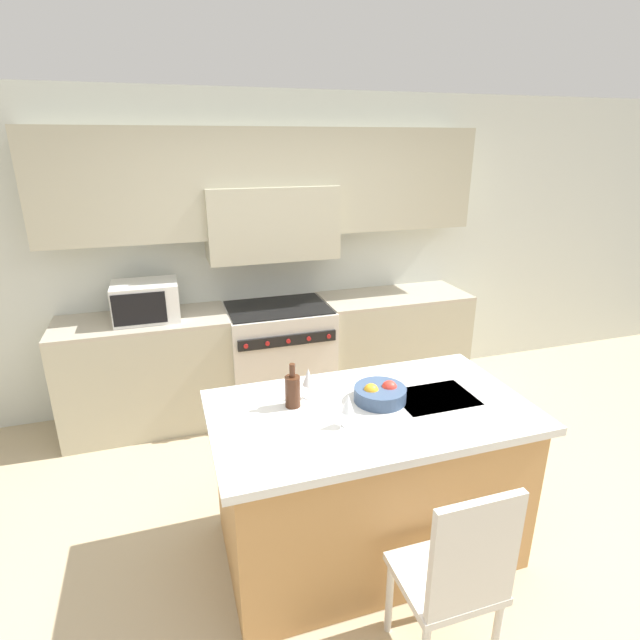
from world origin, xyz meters
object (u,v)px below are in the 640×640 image
object	(u,v)px
island_chair	(457,574)
wine_glass_near	(348,405)
microwave	(146,301)
range_stove	(279,357)
fruit_bowl	(380,393)
wine_glass_far	(308,378)
wine_bottle	(293,390)

from	to	relation	value
island_chair	wine_glass_near	bearing A→B (deg)	110.18
microwave	wine_glass_near	world-z (taller)	microwave
range_stove	fruit_bowl	size ratio (longest dim) A/B	3.28
range_stove	island_chair	bearing A→B (deg)	-86.53
island_chair	wine_glass_far	distance (m)	1.19
wine_bottle	fruit_bowl	bearing A→B (deg)	-10.74
microwave	wine_glass_far	world-z (taller)	microwave
wine_glass_far	wine_bottle	bearing A→B (deg)	-148.02
wine_bottle	fruit_bowl	xyz separation A→B (m)	(0.48, -0.09, -0.05)
wine_bottle	wine_glass_near	distance (m)	0.35
wine_bottle	wine_glass_far	world-z (taller)	wine_bottle
island_chair	wine_glass_near	xyz separation A→B (m)	(-0.25, 0.68, 0.50)
island_chair	wine_bottle	bearing A→B (deg)	115.78
island_chair	fruit_bowl	distance (m)	0.96
microwave	wine_bottle	xyz separation A→B (m)	(0.76, -1.68, -0.07)
wine_glass_near	wine_glass_far	world-z (taller)	same
wine_glass_near	wine_glass_far	distance (m)	0.36
wine_glass_near	wine_glass_far	xyz separation A→B (m)	(-0.11, 0.35, 0.00)
wine_glass_far	fruit_bowl	world-z (taller)	wine_glass_far
wine_glass_near	range_stove	bearing A→B (deg)	87.32
wine_bottle	fruit_bowl	distance (m)	0.49
island_chair	microwave	bearing A→B (deg)	114.86
microwave	wine_bottle	bearing A→B (deg)	-65.68
wine_glass_far	fruit_bowl	size ratio (longest dim) A/B	0.62
microwave	wine_glass_near	bearing A→B (deg)	-63.60
wine_glass_near	fruit_bowl	bearing A→B (deg)	35.40
wine_bottle	wine_glass_near	xyz separation A→B (m)	(0.21, -0.28, 0.03)
microwave	wine_glass_far	size ratio (longest dim) A/B	2.80
island_chair	wine_glass_near	distance (m)	0.88
fruit_bowl	wine_bottle	bearing A→B (deg)	169.26
range_stove	fruit_bowl	world-z (taller)	fruit_bowl
microwave	fruit_bowl	bearing A→B (deg)	-55.07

